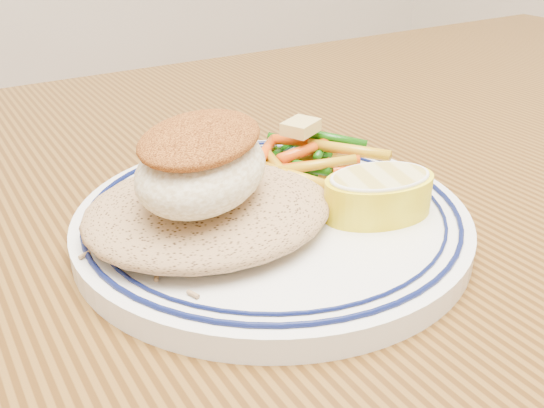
{
  "coord_description": "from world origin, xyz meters",
  "views": [
    {
      "loc": [
        -0.22,
        -0.26,
        0.94
      ],
      "look_at": [
        -0.04,
        0.02,
        0.77
      ],
      "focal_mm": 40.0,
      "sensor_mm": 36.0,
      "label": 1
    }
  ],
  "objects_px": {
    "fish_fillet": "(202,162)",
    "lemon_wedge": "(379,193)",
    "plate": "(272,219)",
    "dining_table": "(342,347)",
    "rice_pilaf": "(209,204)",
    "vegetable_pile": "(305,159)"
  },
  "relations": [
    {
      "from": "lemon_wedge",
      "to": "fish_fillet",
      "type": "bearing_deg",
      "value": 161.46
    },
    {
      "from": "dining_table",
      "to": "lemon_wedge",
      "type": "relative_size",
      "value": 19.41
    },
    {
      "from": "plate",
      "to": "rice_pilaf",
      "type": "relative_size",
      "value": 1.65
    },
    {
      "from": "dining_table",
      "to": "fish_fillet",
      "type": "relative_size",
      "value": 13.14
    },
    {
      "from": "plate",
      "to": "rice_pilaf",
      "type": "xyz_separation_m",
      "value": [
        -0.04,
        0.0,
        0.02
      ]
    },
    {
      "from": "vegetable_pile",
      "to": "lemon_wedge",
      "type": "height_order",
      "value": "vegetable_pile"
    },
    {
      "from": "dining_table",
      "to": "vegetable_pile",
      "type": "bearing_deg",
      "value": 88.1
    },
    {
      "from": "lemon_wedge",
      "to": "plate",
      "type": "bearing_deg",
      "value": 144.6
    },
    {
      "from": "dining_table",
      "to": "fish_fillet",
      "type": "distance_m",
      "value": 0.18
    },
    {
      "from": "lemon_wedge",
      "to": "dining_table",
      "type": "bearing_deg",
      "value": 119.07
    },
    {
      "from": "plate",
      "to": "dining_table",
      "type": "bearing_deg",
      "value": -27.02
    },
    {
      "from": "fish_fillet",
      "to": "lemon_wedge",
      "type": "xyz_separation_m",
      "value": [
        0.1,
        -0.03,
        -0.03
      ]
    },
    {
      "from": "plate",
      "to": "vegetable_pile",
      "type": "distance_m",
      "value": 0.06
    },
    {
      "from": "vegetable_pile",
      "to": "fish_fillet",
      "type": "bearing_deg",
      "value": -159.45
    },
    {
      "from": "plate",
      "to": "fish_fillet",
      "type": "height_order",
      "value": "fish_fillet"
    },
    {
      "from": "dining_table",
      "to": "plate",
      "type": "bearing_deg",
      "value": 152.98
    },
    {
      "from": "rice_pilaf",
      "to": "lemon_wedge",
      "type": "bearing_deg",
      "value": -23.78
    },
    {
      "from": "vegetable_pile",
      "to": "lemon_wedge",
      "type": "relative_size",
      "value": 1.34
    },
    {
      "from": "dining_table",
      "to": "rice_pilaf",
      "type": "xyz_separation_m",
      "value": [
        -0.09,
        0.03,
        0.13
      ]
    },
    {
      "from": "plate",
      "to": "fish_fillet",
      "type": "distance_m",
      "value": 0.07
    },
    {
      "from": "vegetable_pile",
      "to": "plate",
      "type": "bearing_deg",
      "value": -145.88
    },
    {
      "from": "rice_pilaf",
      "to": "dining_table",
      "type": "bearing_deg",
      "value": -17.25
    }
  ]
}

